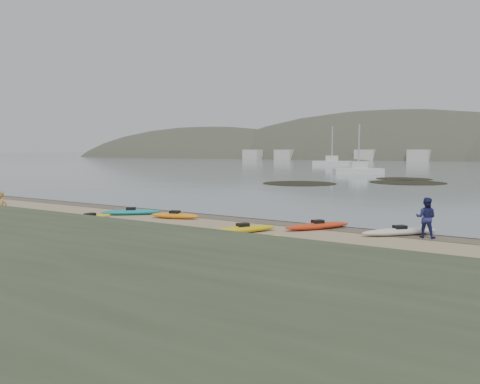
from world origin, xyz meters
The scene contains 6 objects.
ground centered at (0.00, 0.00, 0.00)m, with size 600.00×600.00×0.00m, color tan.
wet_sand centered at (0.00, -0.30, 0.00)m, with size 60.00×60.00×0.00m, color brown.
kayaks centered at (-0.30, -3.93, 0.17)m, with size 20.54×9.36×0.34m.
person_west centered at (-7.64, -9.84, 0.97)m, with size 0.71×0.47×1.94m, color #B68F48.
person_east centered at (10.35, -0.80, 0.91)m, with size 0.88×0.69×1.82m, color navy.
kelp_mats centered at (-2.58, 33.71, 0.03)m, with size 18.91×23.07×0.04m.
Camera 1 is at (14.37, -22.74, 3.93)m, focal length 35.00 mm.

